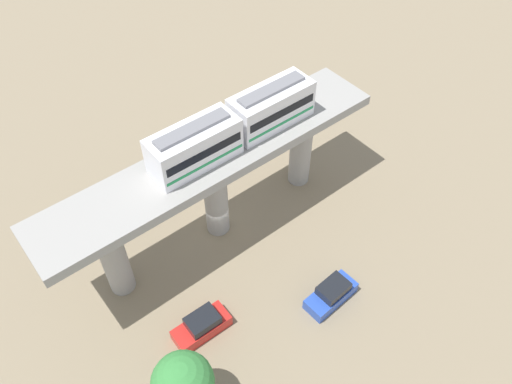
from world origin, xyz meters
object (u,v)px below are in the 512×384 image
Objects in this scene: parked_car_red at (202,326)px; parked_car_blue at (331,294)px; train at (234,126)px; tree_near_viaduct at (183,383)px.

parked_car_red is 0.99× the size of parked_car_blue.
parked_car_blue is (10.94, 0.47, -9.43)m from train.
train is at bearing 131.39° from tree_near_viaduct.
parked_car_red is 6.44m from tree_near_viaduct.
parked_car_blue is 13.31m from tree_near_viaduct.
train is 14.45m from parked_car_blue.
parked_car_red is (6.99, -8.60, -9.43)m from train.
train reaches higher than parked_car_blue.
parked_car_red is at bearing -116.45° from parked_car_blue.
train is 17.63m from tree_near_viaduct.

